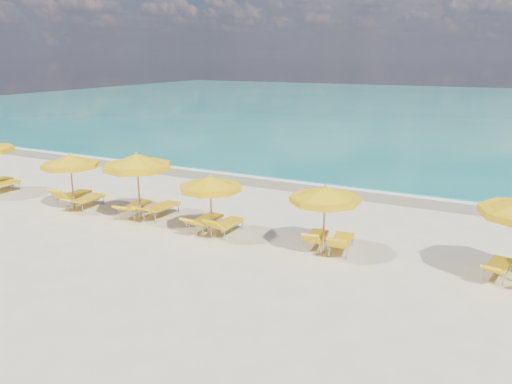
% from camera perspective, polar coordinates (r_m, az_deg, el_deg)
% --- Properties ---
extents(ground_plane, '(120.00, 120.00, 0.00)m').
position_cam_1_polar(ground_plane, '(17.09, -2.29, -5.08)').
color(ground_plane, beige).
extents(ocean, '(120.00, 80.00, 0.30)m').
position_cam_1_polar(ocean, '(62.73, 19.88, 9.07)').
color(ocean, '#14746B').
rests_on(ocean, ground).
extents(wet_sand_band, '(120.00, 2.60, 0.01)m').
position_cam_1_polar(wet_sand_band, '(23.52, 6.52, 0.60)').
color(wet_sand_band, tan).
rests_on(wet_sand_band, ground).
extents(foam_line, '(120.00, 1.20, 0.03)m').
position_cam_1_polar(foam_line, '(24.25, 7.19, 1.03)').
color(foam_line, white).
rests_on(foam_line, ground).
extents(whitecap_near, '(14.00, 0.36, 0.05)m').
position_cam_1_polar(whitecap_near, '(34.43, 2.80, 5.42)').
color(whitecap_near, white).
rests_on(whitecap_near, ground).
extents(whitecap_far, '(18.00, 0.30, 0.05)m').
position_cam_1_polar(whitecap_far, '(38.42, 26.90, 4.81)').
color(whitecap_far, white).
rests_on(whitecap_far, ground).
extents(umbrella_2, '(2.65, 2.65, 2.26)m').
position_cam_1_polar(umbrella_2, '(20.94, -20.50, 3.28)').
color(umbrella_2, tan).
rests_on(umbrella_2, ground).
extents(umbrella_3, '(3.02, 3.02, 2.57)m').
position_cam_1_polar(umbrella_3, '(18.75, -13.46, 3.35)').
color(umbrella_3, tan).
rests_on(umbrella_3, ground).
extents(umbrella_4, '(2.63, 2.63, 2.16)m').
position_cam_1_polar(umbrella_4, '(16.63, -5.23, 0.95)').
color(umbrella_4, tan).
rests_on(umbrella_4, ground).
extents(umbrella_5, '(2.83, 2.83, 2.22)m').
position_cam_1_polar(umbrella_5, '(15.22, 7.89, -0.32)').
color(umbrella_5, tan).
rests_on(umbrella_5, ground).
extents(lounger_1_right, '(0.74, 2.03, 0.82)m').
position_cam_1_polar(lounger_1_right, '(24.95, -27.15, 0.40)').
color(lounger_1_right, '#A5A8AD').
rests_on(lounger_1_right, ground).
extents(lounger_2_left, '(0.86, 1.95, 0.93)m').
position_cam_1_polar(lounger_2_left, '(21.89, -20.10, -0.74)').
color(lounger_2_left, '#A5A8AD').
rests_on(lounger_2_left, ground).
extents(lounger_2_right, '(0.67, 1.91, 0.69)m').
position_cam_1_polar(lounger_2_right, '(21.23, -18.72, -1.16)').
color(lounger_2_right, '#A5A8AD').
rests_on(lounger_2_right, ground).
extents(lounger_3_left, '(0.90, 1.94, 0.71)m').
position_cam_1_polar(lounger_3_left, '(19.72, -13.63, -2.01)').
color(lounger_3_left, '#A5A8AD').
rests_on(lounger_3_left, ground).
extents(lounger_3_right, '(0.84, 2.08, 0.74)m').
position_cam_1_polar(lounger_3_right, '(19.33, -10.85, -2.15)').
color(lounger_3_right, '#A5A8AD').
rests_on(lounger_3_right, ground).
extents(lounger_4_left, '(0.67, 1.90, 0.77)m').
position_cam_1_polar(lounger_4_left, '(17.67, -5.81, -3.67)').
color(lounger_4_left, '#A5A8AD').
rests_on(lounger_4_left, ground).
extents(lounger_4_right, '(0.68, 1.79, 0.81)m').
position_cam_1_polar(lounger_4_right, '(17.26, -3.39, -4.10)').
color(lounger_4_right, '#A5A8AD').
rests_on(lounger_4_right, ground).
extents(lounger_5_left, '(0.77, 1.72, 0.79)m').
position_cam_1_polar(lounger_5_left, '(16.20, 6.89, -5.58)').
color(lounger_5_left, '#A5A8AD').
rests_on(lounger_5_left, ground).
extents(lounger_5_right, '(0.81, 1.83, 0.82)m').
position_cam_1_polar(lounger_5_right, '(15.93, 9.70, -6.02)').
color(lounger_5_right, '#A5A8AD').
rests_on(lounger_5_right, ground).
extents(lounger_6_left, '(0.85, 1.77, 0.68)m').
position_cam_1_polar(lounger_6_left, '(15.55, 25.90, -8.04)').
color(lounger_6_left, '#A5A8AD').
rests_on(lounger_6_left, ground).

